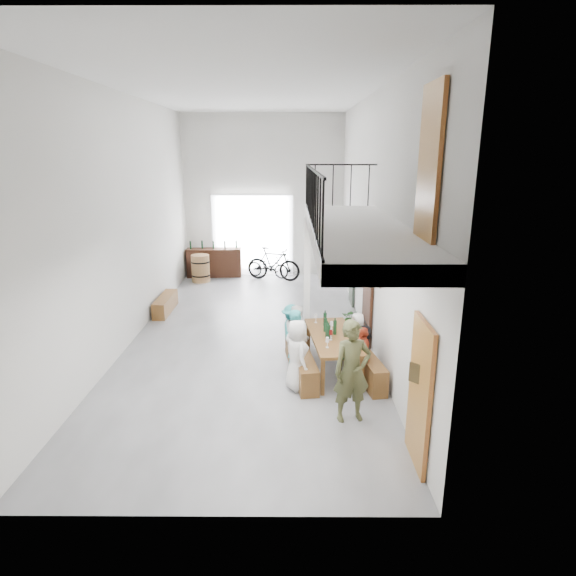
{
  "coord_description": "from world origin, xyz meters",
  "views": [
    {
      "loc": [
        0.93,
        -10.82,
        4.24
      ],
      "look_at": [
        0.88,
        -0.5,
        1.31
      ],
      "focal_mm": 30.0,
      "sensor_mm": 36.0,
      "label": 1
    }
  ],
  "objects_px": {
    "side_bench": "(165,304)",
    "bicycle_near": "(268,266)",
    "serving_counter": "(214,262)",
    "bench_inner": "(301,361)",
    "tasting_table": "(333,339)",
    "host_standing": "(352,371)",
    "oak_barrel": "(201,268)"
  },
  "relations": [
    {
      "from": "side_bench",
      "to": "host_standing",
      "type": "distance_m",
      "value": 7.08
    },
    {
      "from": "side_bench",
      "to": "bicycle_near",
      "type": "xyz_separation_m",
      "value": [
        2.65,
        3.79,
        0.18
      ]
    },
    {
      "from": "serving_counter",
      "to": "host_standing",
      "type": "bearing_deg",
      "value": -72.34
    },
    {
      "from": "bench_inner",
      "to": "bicycle_near",
      "type": "xyz_separation_m",
      "value": [
        -0.99,
        7.57,
        0.15
      ]
    },
    {
      "from": "tasting_table",
      "to": "serving_counter",
      "type": "bearing_deg",
      "value": 108.25
    },
    {
      "from": "host_standing",
      "to": "bicycle_near",
      "type": "bearing_deg",
      "value": 87.36
    },
    {
      "from": "bench_inner",
      "to": "bicycle_near",
      "type": "height_order",
      "value": "bicycle_near"
    },
    {
      "from": "side_bench",
      "to": "bicycle_near",
      "type": "bearing_deg",
      "value": 55.05
    },
    {
      "from": "bench_inner",
      "to": "serving_counter",
      "type": "distance_m",
      "value": 8.24
    },
    {
      "from": "oak_barrel",
      "to": "bicycle_near",
      "type": "relative_size",
      "value": 0.6
    },
    {
      "from": "serving_counter",
      "to": "host_standing",
      "type": "relative_size",
      "value": 1.1
    },
    {
      "from": "bench_inner",
      "to": "host_standing",
      "type": "relative_size",
      "value": 1.26
    },
    {
      "from": "side_bench",
      "to": "serving_counter",
      "type": "distance_m",
      "value": 4.01
    },
    {
      "from": "serving_counter",
      "to": "oak_barrel",
      "type": "bearing_deg",
      "value": -119.44
    },
    {
      "from": "bicycle_near",
      "to": "bench_inner",
      "type": "bearing_deg",
      "value": -151.71
    },
    {
      "from": "serving_counter",
      "to": "bicycle_near",
      "type": "relative_size",
      "value": 1.24
    },
    {
      "from": "side_bench",
      "to": "host_standing",
      "type": "relative_size",
      "value": 0.91
    },
    {
      "from": "tasting_table",
      "to": "side_bench",
      "type": "relative_size",
      "value": 1.38
    },
    {
      "from": "bench_inner",
      "to": "tasting_table",
      "type": "bearing_deg",
      "value": -7.1
    },
    {
      "from": "tasting_table",
      "to": "serving_counter",
      "type": "distance_m",
      "value": 8.47
    },
    {
      "from": "bench_inner",
      "to": "host_standing",
      "type": "height_order",
      "value": "host_standing"
    },
    {
      "from": "bench_inner",
      "to": "side_bench",
      "type": "relative_size",
      "value": 1.38
    },
    {
      "from": "oak_barrel",
      "to": "bicycle_near",
      "type": "distance_m",
      "value": 2.33
    },
    {
      "from": "serving_counter",
      "to": "bench_inner",
      "type": "bearing_deg",
      "value": -73.08
    },
    {
      "from": "oak_barrel",
      "to": "serving_counter",
      "type": "height_order",
      "value": "serving_counter"
    },
    {
      "from": "bench_inner",
      "to": "serving_counter",
      "type": "relative_size",
      "value": 1.14
    },
    {
      "from": "tasting_table",
      "to": "serving_counter",
      "type": "relative_size",
      "value": 1.14
    },
    {
      "from": "tasting_table",
      "to": "bench_inner",
      "type": "relative_size",
      "value": 1.0
    },
    {
      "from": "serving_counter",
      "to": "side_bench",
      "type": "bearing_deg",
      "value": -104.41
    },
    {
      "from": "bench_inner",
      "to": "bicycle_near",
      "type": "distance_m",
      "value": 7.64
    },
    {
      "from": "side_bench",
      "to": "serving_counter",
      "type": "bearing_deg",
      "value": 79.2
    },
    {
      "from": "tasting_table",
      "to": "host_standing",
      "type": "height_order",
      "value": "host_standing"
    }
  ]
}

